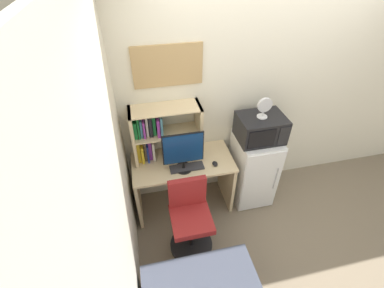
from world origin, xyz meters
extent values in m
cube|color=silver|center=(0.40, 0.02, 1.30)|extent=(6.40, 0.04, 2.60)
cube|color=silver|center=(-1.62, -1.60, 1.30)|extent=(0.04, 4.40, 2.60)
cube|color=beige|center=(-0.99, -0.28, 0.72)|extent=(1.12, 0.56, 0.03)
cube|color=beige|center=(-1.53, -0.28, 0.35)|extent=(0.04, 0.50, 0.70)
cube|color=beige|center=(-0.45, -0.28, 0.35)|extent=(0.04, 0.50, 0.70)
cube|color=beige|center=(-1.48, -0.14, 1.04)|extent=(0.03, 0.28, 0.62)
cube|color=beige|center=(-0.78, -0.14, 1.04)|extent=(0.03, 0.28, 0.62)
cube|color=beige|center=(-1.13, -0.14, 1.35)|extent=(0.73, 0.28, 0.01)
cube|color=beige|center=(-1.13, -0.14, 1.05)|extent=(0.67, 0.28, 0.01)
cube|color=gold|center=(-1.45, -0.11, 0.87)|extent=(0.03, 0.18, 0.27)
cube|color=gold|center=(-1.41, -0.12, 0.84)|extent=(0.03, 0.22, 0.22)
cube|color=brown|center=(-1.38, -0.10, 0.85)|extent=(0.02, 0.17, 0.23)
cube|color=navy|center=(-1.35, -0.12, 0.84)|extent=(0.02, 0.22, 0.22)
cube|color=purple|center=(-1.33, -0.10, 0.86)|extent=(0.03, 0.16, 0.25)
cube|color=silver|center=(-1.29, -0.12, 0.85)|extent=(0.02, 0.20, 0.24)
cube|color=#197233|center=(-1.45, -0.11, 1.15)|extent=(0.04, 0.18, 0.19)
cube|color=#197233|center=(-1.41, -0.11, 1.19)|extent=(0.02, 0.20, 0.26)
cube|color=teal|center=(-1.39, -0.11, 1.16)|extent=(0.02, 0.17, 0.20)
cube|color=purple|center=(-1.36, -0.12, 1.15)|extent=(0.02, 0.20, 0.20)
cube|color=silver|center=(-1.33, -0.10, 1.18)|extent=(0.02, 0.16, 0.25)
cube|color=black|center=(-1.29, -0.11, 1.17)|extent=(0.03, 0.18, 0.22)
cube|color=#197233|center=(-1.26, -0.10, 1.17)|extent=(0.03, 0.16, 0.22)
cube|color=purple|center=(-1.22, -0.12, 1.16)|extent=(0.03, 0.22, 0.21)
cube|color=teal|center=(-1.18, -0.12, 1.17)|extent=(0.02, 0.21, 0.23)
cylinder|color=black|center=(-1.00, -0.39, 0.74)|extent=(0.19, 0.19, 0.02)
cylinder|color=black|center=(-1.00, -0.39, 0.79)|extent=(0.04, 0.04, 0.09)
cube|color=black|center=(-1.00, -0.39, 1.01)|extent=(0.43, 0.01, 0.37)
cube|color=navy|center=(-1.00, -0.39, 1.01)|extent=(0.40, 0.02, 0.34)
cube|color=#333338|center=(-0.97, -0.40, 0.74)|extent=(0.37, 0.12, 0.02)
ellipsoid|color=black|center=(-0.66, -0.41, 0.75)|extent=(0.06, 0.08, 0.04)
cube|color=white|center=(-0.13, -0.29, 0.46)|extent=(0.46, 0.50, 0.92)
cube|color=white|center=(-0.13, -0.55, 0.46)|extent=(0.44, 0.01, 0.89)
cylinder|color=#B2B2B7|center=(0.04, -0.56, 0.51)|extent=(0.01, 0.01, 0.32)
cube|color=black|center=(-0.13, -0.29, 1.06)|extent=(0.49, 0.38, 0.28)
cube|color=black|center=(-0.19, -0.49, 1.06)|extent=(0.30, 0.01, 0.21)
cube|color=black|center=(0.05, -0.49, 1.06)|extent=(0.12, 0.01, 0.22)
cylinder|color=silver|center=(-0.13, -0.29, 1.21)|extent=(0.11, 0.11, 0.01)
cylinder|color=silver|center=(-0.13, -0.29, 1.25)|extent=(0.02, 0.02, 0.06)
cylinder|color=silver|center=(-0.13, -0.30, 1.36)|extent=(0.16, 0.03, 0.16)
cylinder|color=black|center=(-1.02, -0.87, 0.02)|extent=(0.46, 0.46, 0.04)
cylinder|color=black|center=(-1.02, -0.87, 0.24)|extent=(0.04, 0.04, 0.44)
cube|color=maroon|center=(-1.02, -0.87, 0.48)|extent=(0.40, 0.40, 0.07)
cube|color=maroon|center=(-1.02, -0.69, 0.69)|extent=(0.38, 0.06, 0.35)
cube|color=tan|center=(-1.06, -0.01, 1.73)|extent=(0.68, 0.02, 0.41)
camera|label=1|loc=(-1.37, -2.45, 2.74)|focal=25.10mm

